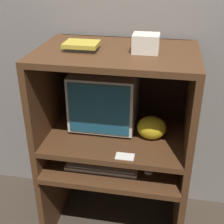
% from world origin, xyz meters
% --- Properties ---
extents(wall_back, '(6.00, 0.06, 2.60)m').
position_xyz_m(wall_back, '(0.00, 0.71, 1.30)').
color(wall_back, gray).
rests_on(wall_back, ground_plane).
extents(desk_base, '(0.96, 0.68, 0.63)m').
position_xyz_m(desk_base, '(0.00, 0.28, 0.40)').
color(desk_base, '#4C2D19').
rests_on(desk_base, ground_plane).
extents(desk_monitor_shelf, '(0.96, 0.65, 0.18)m').
position_xyz_m(desk_monitor_shelf, '(0.00, 0.33, 0.76)').
color(desk_monitor_shelf, '#4C2D19').
rests_on(desk_monitor_shelf, desk_base).
extents(hutch_upper, '(0.96, 0.65, 0.57)m').
position_xyz_m(hutch_upper, '(0.00, 0.36, 1.19)').
color(hutch_upper, '#4C2D19').
rests_on(hutch_upper, desk_monitor_shelf).
extents(crt_monitor, '(0.42, 0.37, 0.39)m').
position_xyz_m(crt_monitor, '(-0.10, 0.42, 1.01)').
color(crt_monitor, beige).
rests_on(crt_monitor, desk_monitor_shelf).
extents(keyboard, '(0.47, 0.14, 0.03)m').
position_xyz_m(keyboard, '(-0.07, 0.16, 0.64)').
color(keyboard, beige).
rests_on(keyboard, desk_base).
extents(mouse, '(0.06, 0.04, 0.03)m').
position_xyz_m(mouse, '(0.24, 0.15, 0.64)').
color(mouse, '#B7B7B7').
rests_on(mouse, desk_base).
extents(snack_bag, '(0.19, 0.14, 0.15)m').
position_xyz_m(snack_bag, '(0.23, 0.30, 0.88)').
color(snack_bag, gold).
rests_on(snack_bag, desk_monitor_shelf).
extents(book_stack, '(0.20, 0.16, 0.05)m').
position_xyz_m(book_stack, '(-0.20, 0.29, 1.40)').
color(book_stack, '#4C4C51').
rests_on(book_stack, hutch_upper).
extents(paper_card, '(0.11, 0.07, 0.00)m').
position_xyz_m(paper_card, '(0.10, 0.06, 0.81)').
color(paper_card, white).
rests_on(paper_card, desk_monitor_shelf).
extents(storage_box, '(0.15, 0.13, 0.10)m').
position_xyz_m(storage_box, '(0.17, 0.31, 1.42)').
color(storage_box, beige).
rests_on(storage_box, hutch_upper).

